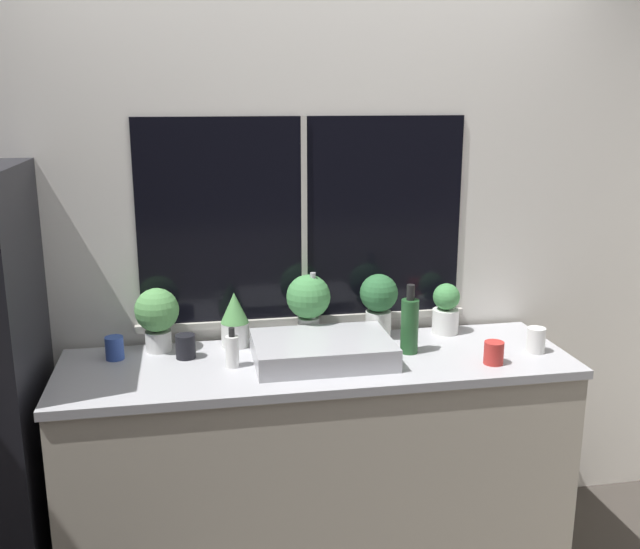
{
  "coord_description": "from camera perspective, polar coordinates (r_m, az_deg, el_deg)",
  "views": [
    {
      "loc": [
        -0.48,
        -2.33,
        1.94
      ],
      "look_at": [
        0.01,
        0.3,
        1.27
      ],
      "focal_mm": 40.0,
      "sensor_mm": 36.0,
      "label": 1
    }
  ],
  "objects": [
    {
      "name": "wall_back",
      "position": [
        3.08,
        -1.39,
        3.16
      ],
      "size": [
        8.0,
        0.09,
        2.7
      ],
      "color": "silver",
      "rests_on": "ground_plane"
    },
    {
      "name": "wall_right",
      "position": [
        4.62,
        22.89,
        5.75
      ],
      "size": [
        0.06,
        7.0,
        2.7
      ],
      "color": "silver",
      "rests_on": "ground_plane"
    },
    {
      "name": "counter",
      "position": [
        3.05,
        -0.15,
        -14.88
      ],
      "size": [
        2.03,
        0.61,
        0.92
      ],
      "color": "beige",
      "rests_on": "ground_plane"
    },
    {
      "name": "sink",
      "position": [
        2.83,
        0.19,
        -6.0
      ],
      "size": [
        0.54,
        0.43,
        0.31
      ],
      "color": "#ADADB2",
      "rests_on": "counter"
    },
    {
      "name": "potted_plant_far_left",
      "position": [
        2.98,
        -12.91,
        -3.13
      ],
      "size": [
        0.18,
        0.18,
        0.26
      ],
      "color": "white",
      "rests_on": "counter"
    },
    {
      "name": "potted_plant_left",
      "position": [
        2.99,
        -6.84,
        -3.56
      ],
      "size": [
        0.12,
        0.12,
        0.23
      ],
      "color": "white",
      "rests_on": "counter"
    },
    {
      "name": "potted_plant_center",
      "position": [
        3.01,
        -1.02,
        -2.1
      ],
      "size": [
        0.19,
        0.19,
        0.29
      ],
      "color": "white",
      "rests_on": "counter"
    },
    {
      "name": "potted_plant_right",
      "position": [
        3.07,
        4.72,
        -2.1
      ],
      "size": [
        0.16,
        0.16,
        0.28
      ],
      "color": "white",
      "rests_on": "counter"
    },
    {
      "name": "potted_plant_far_right",
      "position": [
        3.18,
        10.04,
        -2.68
      ],
      "size": [
        0.12,
        0.12,
        0.22
      ],
      "color": "white",
      "rests_on": "counter"
    },
    {
      "name": "soap_bottle",
      "position": [
        2.78,
        -7.04,
        -6.06
      ],
      "size": [
        0.05,
        0.05,
        0.16
      ],
      "color": "white",
      "rests_on": "counter"
    },
    {
      "name": "bottle_tall",
      "position": [
        2.92,
        7.18,
        -4.0
      ],
      "size": [
        0.07,
        0.07,
        0.29
      ],
      "color": "#235128",
      "rests_on": "counter"
    },
    {
      "name": "mug_red",
      "position": [
        2.88,
        13.73,
        -6.11
      ],
      "size": [
        0.08,
        0.08,
        0.09
      ],
      "color": "#B72D28",
      "rests_on": "counter"
    },
    {
      "name": "mug_black",
      "position": [
        2.91,
        -10.71,
        -5.67
      ],
      "size": [
        0.08,
        0.08,
        0.1
      ],
      "color": "black",
      "rests_on": "counter"
    },
    {
      "name": "mug_blue",
      "position": [
        2.96,
        -16.11,
        -5.67
      ],
      "size": [
        0.07,
        0.07,
        0.09
      ],
      "color": "#3351AD",
      "rests_on": "counter"
    },
    {
      "name": "mug_white",
      "position": [
        3.05,
        16.89,
        -5.04
      ],
      "size": [
        0.07,
        0.07,
        0.1
      ],
      "color": "white",
      "rests_on": "counter"
    }
  ]
}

